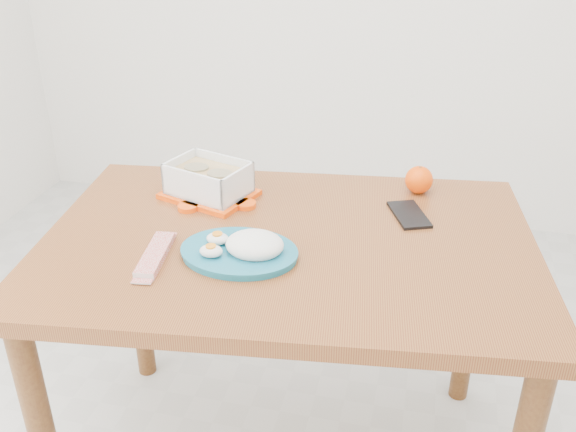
% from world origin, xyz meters
% --- Properties ---
extents(dining_table, '(1.26, 0.92, 0.75)m').
position_xyz_m(dining_table, '(-0.03, 0.11, 0.65)').
color(dining_table, brown).
rests_on(dining_table, ground).
extents(food_container, '(0.27, 0.24, 0.10)m').
position_xyz_m(food_container, '(-0.29, 0.28, 0.80)').
color(food_container, '#FF4C07').
rests_on(food_container, dining_table).
extents(orange_fruit, '(0.08, 0.08, 0.08)m').
position_xyz_m(orange_fruit, '(0.26, 0.44, 0.79)').
color(orange_fruit, '#FF3605').
rests_on(orange_fruit, dining_table).
extents(rice_plate, '(0.27, 0.27, 0.07)m').
position_xyz_m(rice_plate, '(-0.10, 0.00, 0.77)').
color(rice_plate, '#17657E').
rests_on(rice_plate, dining_table).
extents(candy_bar, '(0.07, 0.19, 0.02)m').
position_xyz_m(candy_bar, '(-0.30, -0.05, 0.76)').
color(candy_bar, '#B80C09').
rests_on(candy_bar, dining_table).
extents(smartphone, '(0.13, 0.17, 0.01)m').
position_xyz_m(smartphone, '(0.25, 0.29, 0.75)').
color(smartphone, black).
rests_on(smartphone, dining_table).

